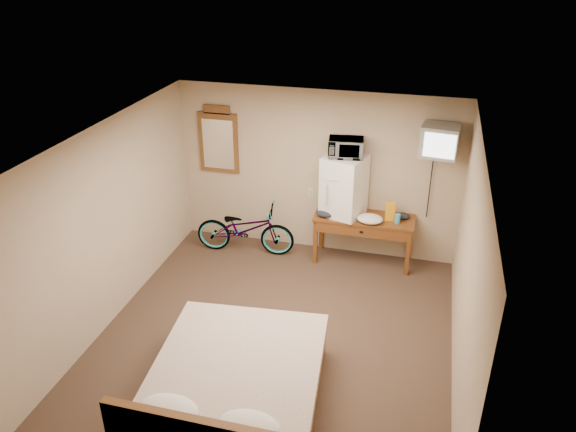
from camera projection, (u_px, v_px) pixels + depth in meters
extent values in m
plane|color=#3F291F|center=(275.00, 335.00, 6.89)|extent=(4.60, 4.60, 0.00)
plane|color=silver|center=(273.00, 142.00, 5.77)|extent=(4.60, 4.60, 0.00)
cube|color=tan|center=(317.00, 173.00, 8.32)|extent=(4.20, 0.04, 2.50)
cube|color=tan|center=(193.00, 390.00, 4.34)|extent=(4.20, 0.04, 2.50)
cube|color=tan|center=(108.00, 225.00, 6.81)|extent=(0.04, 4.60, 2.50)
cube|color=tan|center=(467.00, 273.00, 5.86)|extent=(0.04, 4.60, 2.50)
cube|color=beige|center=(311.00, 193.00, 8.48)|extent=(0.08, 0.01, 0.13)
cube|color=brown|center=(364.00, 218.00, 8.15)|extent=(1.45, 0.58, 0.04)
cube|color=brown|center=(315.00, 242.00, 8.28)|extent=(0.06, 0.06, 0.71)
cube|color=brown|center=(408.00, 253.00, 7.97)|extent=(0.06, 0.06, 0.71)
cube|color=brown|center=(322.00, 228.00, 8.67)|extent=(0.06, 0.06, 0.71)
cube|color=brown|center=(410.00, 238.00, 8.37)|extent=(0.06, 0.06, 0.71)
cube|color=brown|center=(362.00, 231.00, 7.98)|extent=(1.33, 0.06, 0.16)
cube|color=black|center=(361.00, 232.00, 7.97)|extent=(0.05, 0.02, 0.03)
cube|color=white|center=(344.00, 186.00, 8.02)|extent=(0.67, 0.66, 0.89)
cube|color=#9C9C97|center=(341.00, 181.00, 7.72)|extent=(0.54, 0.01, 0.00)
cylinder|color=#9C9C97|center=(327.00, 195.00, 7.86)|extent=(0.02, 0.02, 0.32)
imported|color=white|center=(346.00, 148.00, 7.77)|extent=(0.52, 0.39, 0.26)
cube|color=orange|center=(390.00, 212.00, 7.98)|extent=(0.15, 0.10, 0.27)
cylinder|color=#3A97C5|center=(398.00, 219.00, 7.93)|extent=(0.08, 0.08, 0.13)
ellipsoid|color=silver|center=(370.00, 219.00, 7.94)|extent=(0.37, 0.29, 0.11)
ellipsoid|color=black|center=(326.00, 213.00, 8.11)|extent=(0.29, 0.21, 0.11)
ellipsoid|color=black|center=(403.00, 216.00, 8.06)|extent=(0.19, 0.16, 0.09)
cube|color=black|center=(439.00, 142.00, 7.64)|extent=(0.14, 0.02, 0.14)
cylinder|color=black|center=(439.00, 143.00, 7.60)|extent=(0.05, 0.30, 0.05)
cube|color=#9C9C97|center=(440.00, 141.00, 7.36)|extent=(0.53, 0.46, 0.42)
cube|color=white|center=(440.00, 146.00, 7.19)|extent=(0.40, 0.06, 0.32)
cube|color=black|center=(440.00, 136.00, 7.54)|extent=(0.30, 0.05, 0.26)
cube|color=brown|center=(219.00, 143.00, 8.49)|extent=(0.62, 0.04, 0.94)
cube|color=brown|center=(217.00, 109.00, 8.26)|extent=(0.41, 0.04, 0.13)
cube|color=white|center=(218.00, 144.00, 8.48)|extent=(0.49, 0.01, 0.77)
imported|color=black|center=(245.00, 229.00, 8.55)|extent=(1.56, 0.67, 0.79)
cube|color=brown|center=(235.00, 398.00, 5.69)|extent=(1.84, 2.33, 0.40)
cube|color=beige|center=(234.00, 379.00, 5.58)|extent=(1.88, 2.37, 0.14)
ellipsoid|color=white|center=(169.00, 410.00, 5.05)|extent=(0.57, 0.35, 0.20)
ellipsoid|color=white|center=(249.00, 427.00, 4.87)|extent=(0.57, 0.35, 0.20)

